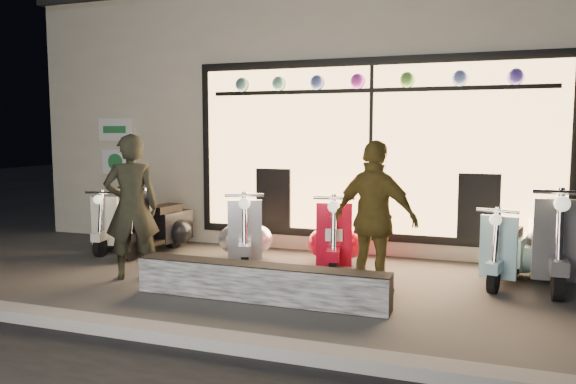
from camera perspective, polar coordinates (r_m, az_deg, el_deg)
name	(u,v)px	position (r m, az deg, el deg)	size (l,w,h in m)	color
ground	(271,284)	(6.80, -1.72, -9.35)	(40.00, 40.00, 0.00)	#383533
kerb	(187,337)	(5.06, -10.19, -14.29)	(40.00, 0.25, 0.12)	slate
shop_building	(362,117)	(11.34, 7.48, 7.56)	(10.20, 6.23, 4.20)	beige
graffiti_barrier	(260,283)	(6.12, -2.90, -9.18)	(2.83, 0.28, 0.40)	black
scooter_silver	(245,234)	(7.88, -4.36, -4.24)	(0.80, 1.36, 0.99)	black
scooter_red	(336,238)	(7.57, 4.86, -4.66)	(0.64, 1.40, 0.99)	black
scooter_black	(163,225)	(8.76, -12.60, -3.30)	(0.55, 1.40, 1.00)	black
scooter_cream	(119,225)	(9.20, -16.76, -3.19)	(0.57, 1.28, 0.91)	black
scooter_blue	(507,251)	(7.38, 21.36, -5.62)	(0.60, 1.28, 0.91)	black
scooter_grey	(552,245)	(7.52, 25.23, -4.85)	(0.51, 1.59, 1.14)	black
man	(132,207)	(7.17, -15.60, -1.47)	(0.65, 0.43, 1.79)	black
woman	(375,219)	(6.23, 8.84, -2.73)	(1.01, 0.42, 1.73)	brown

